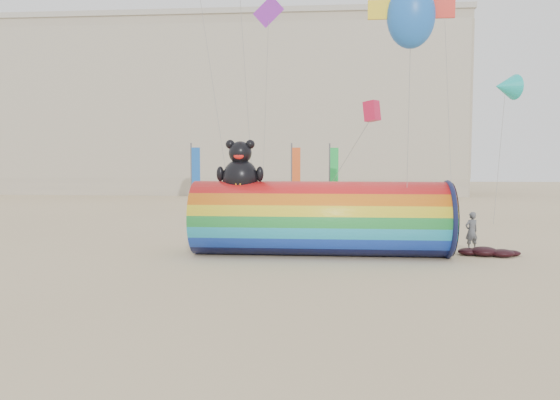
# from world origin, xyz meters

# --- Properties ---
(ground) EXTENTS (160.00, 160.00, 0.00)m
(ground) POSITION_xyz_m (0.00, 0.00, 0.00)
(ground) COLOR #CCB58C
(ground) RESTS_ON ground
(hotel_building) EXTENTS (60.40, 15.40, 20.60)m
(hotel_building) POSITION_xyz_m (-12.00, 45.95, 10.31)
(hotel_building) COLOR #B7AD99
(hotel_building) RESTS_ON ground
(windsock_assembly) EXTENTS (10.97, 3.34, 5.06)m
(windsock_assembly) POSITION_xyz_m (2.20, 1.80, 1.68)
(windsock_assembly) COLOR red
(windsock_assembly) RESTS_ON ground
(kite_handler) EXTENTS (0.75, 0.63, 1.76)m
(kite_handler) POSITION_xyz_m (9.05, 3.51, 0.88)
(kite_handler) COLOR #575A5E
(kite_handler) RESTS_ON ground
(fabric_bundle) EXTENTS (2.62, 1.35, 0.41)m
(fabric_bundle) POSITION_xyz_m (9.41, 2.13, 0.17)
(fabric_bundle) COLOR black
(fabric_bundle) RESTS_ON ground
(festival_banners) EXTENTS (9.76, 1.67, 5.20)m
(festival_banners) POSITION_xyz_m (-0.94, 14.65, 2.64)
(festival_banners) COLOR #59595E
(festival_banners) RESTS_ON ground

